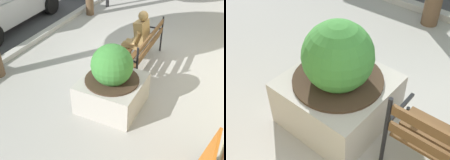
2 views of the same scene
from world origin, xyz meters
The scene contains 5 objects.
ground_plane centered at (0.00, 0.00, 0.00)m, with size 80.00×80.00×0.00m, color #9E9B93.
curb_stone centered at (0.00, 2.90, 0.06)m, with size 60.00×0.20×0.12m, color #B2AFA8.
park_bench centered at (-0.26, -0.26, 0.54)m, with size 1.81×0.57×0.95m.
bronze_statue_seated centered at (-0.24, -0.05, 0.67)m, with size 0.70×0.78×1.37m.
concrete_planter centered at (-1.90, -0.24, 0.54)m, with size 1.13×1.13×1.31m.
Camera 1 is at (-5.70, -2.10, 3.56)m, focal length 44.55 mm.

